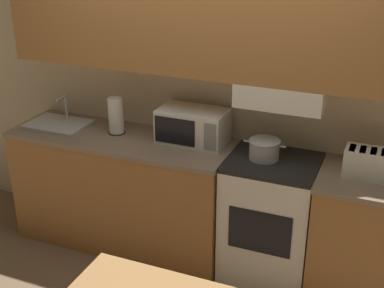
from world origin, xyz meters
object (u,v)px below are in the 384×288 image
Objects in this scene: cooking_pot at (264,149)px; microwave at (193,126)px; stove_range at (270,219)px; paper_towel_roll at (116,116)px; toaster at (367,163)px; sink_basin at (58,124)px.

microwave is (-0.57, 0.08, 0.05)m from cooking_pot.
microwave is at bearing 171.75° from stove_range.
microwave reaches higher than cooking_pot.
cooking_pot is 1.06× the size of paper_towel_roll.
stove_range is at bearing -8.37° from cooking_pot.
paper_towel_roll is (-1.85, 0.03, 0.05)m from toaster.
toaster reaches higher than stove_range.
microwave reaches higher than stove_range.
stove_range is at bearing 0.54° from sink_basin.
paper_towel_roll is at bearing 178.55° from stove_range.
paper_towel_roll is (-0.61, -0.06, 0.01)m from microwave.
microwave reaches higher than toaster.
cooking_pot is at bearing -8.24° from microwave.
toaster is 1.04× the size of paper_towel_roll.
paper_towel_roll is at bearing -174.29° from microwave.
sink_basin is at bearing -179.46° from stove_range.
paper_towel_roll is (-1.25, 0.03, 0.61)m from stove_range.
microwave is 0.61m from paper_towel_roll.
sink_basin is 1.69× the size of paper_towel_roll.
paper_towel_roll reaches higher than sink_basin.
toaster is at bearing 0.43° from sink_basin.
paper_towel_roll is (0.51, 0.05, 0.12)m from sink_basin.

